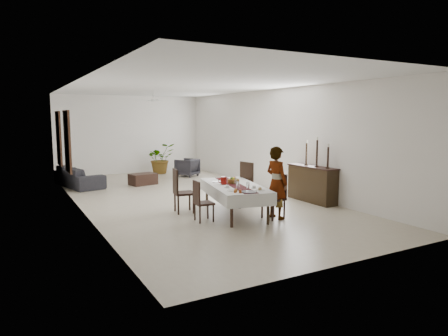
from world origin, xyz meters
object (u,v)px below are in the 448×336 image
woman (277,183)px  sideboard_body (312,184)px  sofa (79,176)px  dining_table_top (235,186)px  red_pitcher (224,180)px

woman → sideboard_body: bearing=-70.8°
sofa → dining_table_top: bearing=-168.5°
dining_table_top → woman: (0.65, -0.78, 0.15)m
woman → sideboard_body: woman is taller
red_pitcher → sofa: (-2.42, 5.72, -0.48)m
red_pitcher → woman: 1.29m
red_pitcher → sofa: bearing=112.9°
woman → sofa: size_ratio=0.72×
dining_table_top → red_pitcher: 0.30m
dining_table_top → sideboard_body: 2.64m
red_pitcher → sideboard_body: sideboard_body is taller
dining_table_top → red_pitcher: bearing=149.0°
woman → sideboard_body: 2.25m
sofa → red_pitcher: bearing=-169.5°
dining_table_top → sofa: (-2.62, 5.91, -0.35)m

